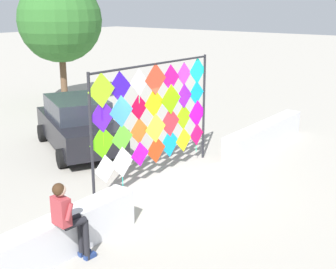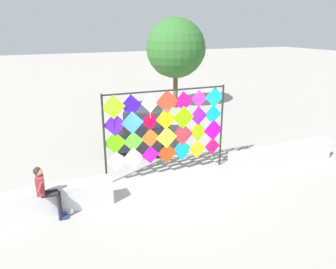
{
  "view_description": "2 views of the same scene",
  "coord_description": "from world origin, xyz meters",
  "px_view_note": "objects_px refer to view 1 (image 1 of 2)",
  "views": [
    {
      "loc": [
        -8.83,
        -6.49,
        4.62
      ],
      "look_at": [
        0.08,
        0.39,
        1.34
      ],
      "focal_mm": 48.44,
      "sensor_mm": 36.0,
      "label": 1
    },
    {
      "loc": [
        -4.31,
        -9.31,
        5.21
      ],
      "look_at": [
        -0.1,
        0.24,
        1.75
      ],
      "focal_mm": 35.11,
      "sensor_mm": 36.0,
      "label": 2
    }
  ],
  "objects_px": {
    "parked_car": "(78,124)",
    "tree_broadleaf": "(62,21)",
    "seated_vendor": "(68,216)",
    "kite_display_rack": "(155,112)"
  },
  "relations": [
    {
      "from": "parked_car",
      "to": "tree_broadleaf",
      "type": "bearing_deg",
      "value": 52.99
    },
    {
      "from": "parked_car",
      "to": "tree_broadleaf",
      "type": "relative_size",
      "value": 0.82
    },
    {
      "from": "parked_car",
      "to": "tree_broadleaf",
      "type": "xyz_separation_m",
      "value": [
        4.41,
        5.85,
        2.95
      ]
    },
    {
      "from": "seated_vendor",
      "to": "tree_broadleaf",
      "type": "distance_m",
      "value": 14.51
    },
    {
      "from": "seated_vendor",
      "to": "parked_car",
      "type": "distance_m",
      "value": 6.93
    },
    {
      "from": "seated_vendor",
      "to": "parked_car",
      "type": "relative_size",
      "value": 0.35
    },
    {
      "from": "tree_broadleaf",
      "to": "parked_car",
      "type": "bearing_deg",
      "value": -127.01
    },
    {
      "from": "parked_car",
      "to": "kite_display_rack",
      "type": "bearing_deg",
      "value": -97.9
    },
    {
      "from": "kite_display_rack",
      "to": "seated_vendor",
      "type": "height_order",
      "value": "kite_display_rack"
    },
    {
      "from": "kite_display_rack",
      "to": "parked_car",
      "type": "relative_size",
      "value": 0.97
    }
  ]
}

